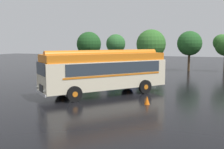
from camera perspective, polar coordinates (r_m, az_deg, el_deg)
ground_plane at (r=21.20m, az=-2.87°, el=-4.06°), size 120.00×120.00×0.00m
vintage_bus at (r=20.40m, az=-1.51°, el=0.90°), size 8.33×9.31×3.49m
car_near_left at (r=35.16m, az=0.22°, el=1.74°), size 2.09×4.27×1.66m
car_mid_left at (r=33.92m, az=4.58°, el=1.53°), size 2.00×4.22×1.66m
car_mid_right at (r=34.32m, az=8.89°, el=1.53°), size 2.28×4.35×1.66m
tree_far_left at (r=43.54m, az=-5.09°, el=6.59°), size 4.02×4.02×5.81m
tree_left_of_centre at (r=41.28m, az=0.79°, el=6.69°), size 3.02×3.02×5.35m
tree_centre at (r=39.30m, az=8.59°, el=6.68°), size 4.32×4.32×5.99m
tree_right_of_centre at (r=38.71m, az=16.60°, el=6.52°), size 3.46×3.46×5.67m
traffic_cone at (r=17.47m, az=7.64°, el=-5.58°), size 0.36×0.36×0.55m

